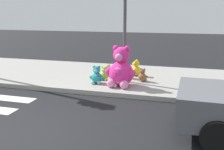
{
  "coord_description": "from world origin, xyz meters",
  "views": [
    {
      "loc": [
        2.99,
        -4.19,
        2.5
      ],
      "look_at": [
        0.78,
        3.6,
        0.55
      ],
      "focal_mm": 41.33,
      "sensor_mm": 36.0,
      "label": 1
    }
  ],
  "objects_px": {
    "sign_pole": "(125,33)",
    "plush_brown": "(143,76)",
    "plush_pink_large": "(121,70)",
    "plush_red": "(123,71)",
    "plush_teal": "(97,76)",
    "plush_lime": "(104,74)",
    "plush_yellow": "(136,69)",
    "plush_tan": "(108,71)"
  },
  "relations": [
    {
      "from": "sign_pole",
      "to": "plush_brown",
      "type": "height_order",
      "value": "sign_pole"
    },
    {
      "from": "sign_pole",
      "to": "plush_pink_large",
      "type": "bearing_deg",
      "value": -88.17
    },
    {
      "from": "plush_pink_large",
      "to": "plush_red",
      "type": "height_order",
      "value": "plush_pink_large"
    },
    {
      "from": "plush_brown",
      "to": "sign_pole",
      "type": "bearing_deg",
      "value": -161.93
    },
    {
      "from": "plush_teal",
      "to": "plush_lime",
      "type": "bearing_deg",
      "value": 79.08
    },
    {
      "from": "plush_lime",
      "to": "plush_teal",
      "type": "xyz_separation_m",
      "value": [
        -0.1,
        -0.53,
        0.05
      ]
    },
    {
      "from": "sign_pole",
      "to": "plush_teal",
      "type": "bearing_deg",
      "value": -148.49
    },
    {
      "from": "plush_yellow",
      "to": "plush_lime",
      "type": "distance_m",
      "value": 1.37
    },
    {
      "from": "sign_pole",
      "to": "plush_pink_large",
      "type": "xyz_separation_m",
      "value": [
        0.02,
        -0.59,
        -1.16
      ]
    },
    {
      "from": "plush_pink_large",
      "to": "plush_brown",
      "type": "xyz_separation_m",
      "value": [
        0.6,
        0.79,
        -0.34
      ]
    },
    {
      "from": "plush_lime",
      "to": "plush_tan",
      "type": "height_order",
      "value": "plush_lime"
    },
    {
      "from": "plush_yellow",
      "to": "plush_teal",
      "type": "height_order",
      "value": "plush_teal"
    },
    {
      "from": "plush_yellow",
      "to": "plush_red",
      "type": "relative_size",
      "value": 0.99
    },
    {
      "from": "plush_lime",
      "to": "plush_teal",
      "type": "distance_m",
      "value": 0.54
    },
    {
      "from": "plush_brown",
      "to": "plush_tan",
      "type": "distance_m",
      "value": 1.49
    },
    {
      "from": "plush_pink_large",
      "to": "plush_lime",
      "type": "xyz_separation_m",
      "value": [
        -0.77,
        0.6,
        -0.34
      ]
    },
    {
      "from": "sign_pole",
      "to": "plush_tan",
      "type": "relative_size",
      "value": 6.8
    },
    {
      "from": "plush_red",
      "to": "plush_tan",
      "type": "height_order",
      "value": "plush_red"
    },
    {
      "from": "sign_pole",
      "to": "plush_tan",
      "type": "xyz_separation_m",
      "value": [
        -0.8,
        0.65,
        -1.51
      ]
    },
    {
      "from": "plush_lime",
      "to": "plush_yellow",
      "type": "bearing_deg",
      "value": 44.59
    },
    {
      "from": "plush_teal",
      "to": "sign_pole",
      "type": "bearing_deg",
      "value": 31.51
    },
    {
      "from": "plush_red",
      "to": "plush_teal",
      "type": "distance_m",
      "value": 1.26
    },
    {
      "from": "plush_lime",
      "to": "sign_pole",
      "type": "bearing_deg",
      "value": -0.75
    },
    {
      "from": "plush_lime",
      "to": "plush_tan",
      "type": "distance_m",
      "value": 0.64
    },
    {
      "from": "plush_brown",
      "to": "plush_red",
      "type": "relative_size",
      "value": 0.77
    },
    {
      "from": "sign_pole",
      "to": "plush_tan",
      "type": "bearing_deg",
      "value": 140.86
    },
    {
      "from": "plush_yellow",
      "to": "plush_lime",
      "type": "height_order",
      "value": "plush_yellow"
    },
    {
      "from": "plush_yellow",
      "to": "plush_teal",
      "type": "distance_m",
      "value": 1.84
    },
    {
      "from": "plush_red",
      "to": "plush_pink_large",
      "type": "bearing_deg",
      "value": -79.98
    },
    {
      "from": "plush_pink_large",
      "to": "plush_yellow",
      "type": "bearing_deg",
      "value": 82.48
    },
    {
      "from": "plush_yellow",
      "to": "plush_red",
      "type": "bearing_deg",
      "value": -133.66
    },
    {
      "from": "plush_teal",
      "to": "plush_yellow",
      "type": "bearing_deg",
      "value": 54.19
    },
    {
      "from": "plush_brown",
      "to": "plush_teal",
      "type": "height_order",
      "value": "plush_teal"
    },
    {
      "from": "plush_lime",
      "to": "plush_red",
      "type": "bearing_deg",
      "value": 43.28
    },
    {
      "from": "plush_lime",
      "to": "plush_brown",
      "type": "bearing_deg",
      "value": 7.99
    },
    {
      "from": "sign_pole",
      "to": "plush_teal",
      "type": "xyz_separation_m",
      "value": [
        -0.85,
        -0.52,
        -1.45
      ]
    },
    {
      "from": "sign_pole",
      "to": "plush_tan",
      "type": "distance_m",
      "value": 1.83
    },
    {
      "from": "plush_yellow",
      "to": "plush_brown",
      "type": "bearing_deg",
      "value": -62.85
    },
    {
      "from": "sign_pole",
      "to": "plush_red",
      "type": "relative_size",
      "value": 5.14
    },
    {
      "from": "plush_yellow",
      "to": "plush_tan",
      "type": "xyz_separation_m",
      "value": [
        -1.03,
        -0.32,
        -0.06
      ]
    },
    {
      "from": "sign_pole",
      "to": "plush_pink_large",
      "type": "height_order",
      "value": "sign_pole"
    },
    {
      "from": "sign_pole",
      "to": "plush_yellow",
      "type": "distance_m",
      "value": 1.76
    }
  ]
}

